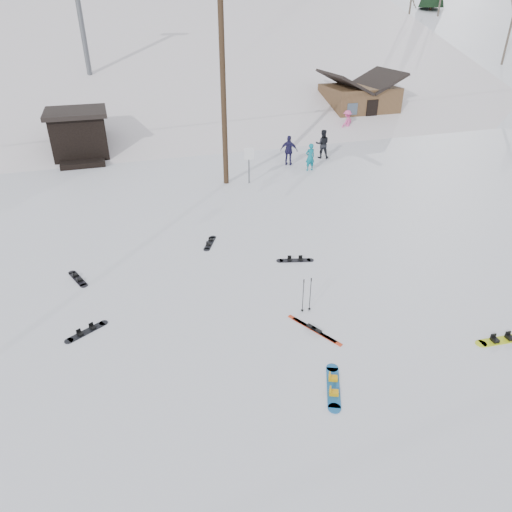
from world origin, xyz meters
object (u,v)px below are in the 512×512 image
object	(u,v)px
utility_pole	(223,87)
hero_snowboard	(333,387)
hero_skis	(314,329)
cabin	(358,103)

from	to	relation	value
utility_pole	hero_snowboard	size ratio (longest dim) A/B	6.00
hero_snowboard	hero_skis	xyz separation A→B (m)	(0.47, 2.14, -0.00)
hero_skis	cabin	bearing A→B (deg)	31.92
cabin	hero_skis	xyz separation A→B (m)	(-13.73, -22.47, -1.45)
cabin	hero_snowboard	bearing A→B (deg)	-120.00
hero_snowboard	cabin	bearing A→B (deg)	-5.79
utility_pole	hero_snowboard	bearing A→B (deg)	-94.72
utility_pole	cabin	xyz separation A→B (m)	(13.00, 10.00, -3.20)
utility_pole	hero_snowboard	distance (m)	15.38
cabin	hero_skis	size ratio (longest dim) A/B	3.11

